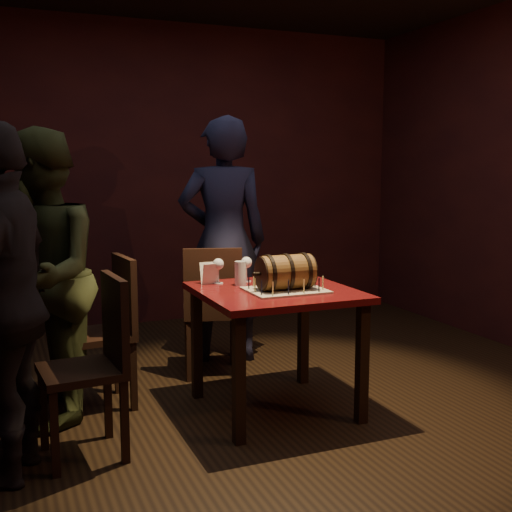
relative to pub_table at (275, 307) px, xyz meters
name	(u,v)px	position (x,y,z in m)	size (l,w,h in m)	color
room_shell	(255,180)	(-0.13, 0.01, 0.76)	(5.04, 5.04, 2.80)	black
pub_table	(275,307)	(0.00, 0.00, 0.00)	(0.90, 0.90, 0.75)	#4D0C10
cake_board	(286,290)	(0.03, -0.08, 0.12)	(0.45, 0.35, 0.01)	#A99C88
barrel_cake	(286,272)	(0.03, -0.08, 0.22)	(0.37, 0.22, 0.22)	brown
birthday_candles	(286,282)	(0.03, -0.08, 0.16)	(0.40, 0.30, 0.09)	#ECE58D
wine_glass_left	(218,265)	(-0.26, 0.30, 0.23)	(0.07, 0.07, 0.16)	silver
wine_glass_mid	(246,264)	(-0.07, 0.30, 0.23)	(0.07, 0.07, 0.16)	silver
wine_glass_right	(265,262)	(0.07, 0.31, 0.23)	(0.07, 0.07, 0.16)	silver
pint_of_ale	(240,274)	(-0.15, 0.20, 0.18)	(0.07, 0.07, 0.15)	silver
menu_card	(209,274)	(-0.31, 0.32, 0.17)	(0.10, 0.05, 0.13)	white
chair_back	(212,304)	(-0.16, 0.74, -0.12)	(0.49, 0.49, 0.93)	black
chair_left_rear	(110,323)	(-0.91, 0.47, -0.12)	(0.44, 0.44, 0.93)	black
chair_left_front	(97,356)	(-1.09, -0.21, -0.12)	(0.43, 0.43, 0.93)	black
person_back	(223,240)	(0.06, 1.11, 0.28)	(0.67, 0.44, 1.85)	black
person_left_rear	(40,279)	(-1.32, 0.33, 0.21)	(0.83, 0.64, 1.70)	#343B1D
person_left_front	(4,303)	(-1.52, -0.28, 0.21)	(0.99, 0.41, 1.69)	black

